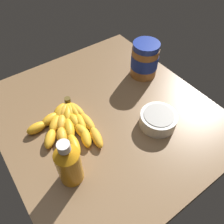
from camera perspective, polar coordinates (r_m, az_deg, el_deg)
ground_plane at (r=75.09cm, az=-1.60°, el=-1.03°), size 71.42×65.21×3.79cm
banana_bunch at (r=70.19cm, az=-10.82°, el=-2.70°), size 22.26×18.35×3.30cm
peanut_butter_jar at (r=84.51cm, az=8.23°, el=12.90°), size 9.87×9.87×13.21cm
honey_bottle at (r=56.26cm, az=-10.87°, el=-12.65°), size 6.13×6.13×15.34cm
small_bowl at (r=70.16cm, az=11.55°, el=-1.82°), size 11.25×11.25×4.51cm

